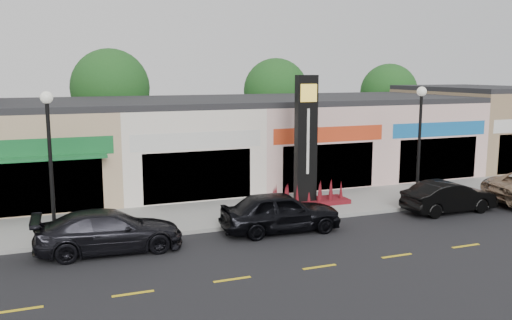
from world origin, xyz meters
The scene contains 17 objects.
ground centered at (0.00, 0.00, 0.00)m, with size 120.00×120.00×0.00m, color black.
sidewalk centered at (0.00, 4.35, 0.07)m, with size 52.00×4.30×0.15m, color gray.
curb centered at (0.00, 2.10, 0.07)m, with size 52.00×0.20×0.15m, color gray.
shop_beige centered at (-8.50, 11.46, 2.40)m, with size 7.00×10.85×4.80m.
shop_cream centered at (-1.50, 11.47, 2.40)m, with size 7.00×10.01×4.80m.
shop_pink_w centered at (5.50, 11.47, 2.40)m, with size 7.00×10.01×4.80m.
shop_pink_e centered at (12.50, 11.47, 2.40)m, with size 7.00×10.01×4.80m.
shop_tan centered at (19.50, 11.48, 2.65)m, with size 7.00×10.01×5.30m.
tree_rear_west centered at (-4.00, 19.50, 5.22)m, with size 5.20×5.20×7.83m.
tree_rear_mid centered at (8.00, 19.50, 4.88)m, with size 4.80×4.80×7.29m.
tree_rear_east centered at (18.00, 19.50, 4.63)m, with size 4.60×4.60×6.94m.
lamp_west_near centered at (-8.00, 2.50, 3.48)m, with size 0.44×0.44×5.47m.
lamp_east_near centered at (8.00, 2.50, 3.48)m, with size 0.44×0.44×5.47m.
pylon_sign centered at (3.00, 4.20, 2.27)m, with size 4.20×1.30×6.00m.
car_dark_sedan centered at (-6.20, 1.07, 0.74)m, with size 5.11×2.08×1.48m, color black.
car_black_sedan centered at (0.40, 1.10, 0.81)m, with size 4.77×1.92×1.63m, color black.
car_black_conv centered at (8.70, 1.11, 0.72)m, with size 4.34×1.51×1.43m, color black.
Camera 1 is at (-7.97, -17.99, 6.30)m, focal length 38.00 mm.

